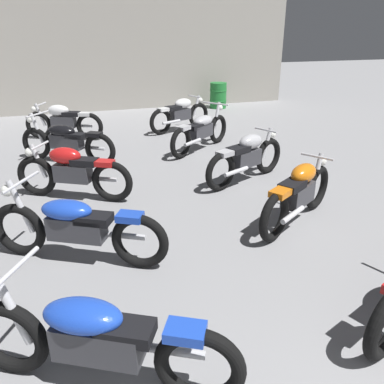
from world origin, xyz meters
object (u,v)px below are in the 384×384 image
motorcycle_right_row_3 (247,157)px  oil_drum (218,95)px  motorcycle_right_row_4 (201,130)px  motorcycle_left_row_1 (97,339)px  motorcycle_right_row_5 (180,114)px  motorcycle_left_row_4 (66,141)px  motorcycle_right_row_2 (299,193)px  motorcycle_left_row_2 (76,226)px  motorcycle_left_row_3 (72,171)px  motorcycle_left_row_5 (63,121)px

motorcycle_right_row_3 → oil_drum: motorcycle_right_row_3 is taller
motorcycle_right_row_4 → oil_drum: motorcycle_right_row_4 is taller
motorcycle_left_row_1 → motorcycle_right_row_5: (2.94, 7.62, 0.01)m
motorcycle_right_row_5 → motorcycle_right_row_3: bearing=-89.8°
motorcycle_left_row_1 → motorcycle_left_row_4: size_ratio=1.07×
motorcycle_right_row_2 → oil_drum: (2.19, 8.42, -0.03)m
motorcycle_left_row_2 → motorcycle_right_row_3: motorcycle_left_row_2 is taller
motorcycle_left_row_2 → motorcycle_right_row_4: 4.83m
motorcycle_left_row_1 → oil_drum: size_ratio=2.29×
motorcycle_right_row_3 → motorcycle_left_row_4: bearing=144.5°
motorcycle_left_row_1 → motorcycle_right_row_3: size_ratio=1.06×
motorcycle_right_row_4 → motorcycle_left_row_1: bearing=-116.4°
motorcycle_right_row_2 → motorcycle_right_row_3: bearing=88.9°
oil_drum → motorcycle_right_row_4: bearing=-116.2°
motorcycle_left_row_2 → motorcycle_left_row_4: (0.02, 3.89, 0.00)m
motorcycle_right_row_3 → motorcycle_right_row_5: bearing=90.2°
motorcycle_left_row_3 → motorcycle_left_row_5: size_ratio=0.96×
motorcycle_left_row_2 → oil_drum: size_ratio=2.29×
motorcycle_right_row_3 → motorcycle_right_row_5: 3.99m
motorcycle_left_row_5 → motorcycle_left_row_2: bearing=-90.1°
motorcycle_left_row_3 → motorcycle_right_row_3: 2.96m
motorcycle_left_row_3 → motorcycle_left_row_5: (-0.04, 3.88, 0.00)m
motorcycle_right_row_2 → oil_drum: 8.70m
motorcycle_left_row_1 → motorcycle_left_row_2: (-0.05, 1.87, 0.00)m
motorcycle_left_row_1 → motorcycle_left_row_5: bearing=90.3°
motorcycle_left_row_5 → motorcycle_right_row_5: (2.98, -0.06, 0.00)m
motorcycle_left_row_1 → motorcycle_left_row_2: size_ratio=1.00×
motorcycle_left_row_2 → motorcycle_left_row_5: size_ratio=1.06×
motorcycle_left_row_4 → motorcycle_right_row_3: (2.99, -2.13, 0.01)m
motorcycle_left_row_5 → motorcycle_right_row_5: bearing=-1.1°
motorcycle_right_row_2 → motorcycle_right_row_5: same height
motorcycle_left_row_1 → motorcycle_left_row_5: (-0.04, 7.68, 0.01)m
motorcycle_left_row_2 → motorcycle_left_row_5: bearing=89.9°
motorcycle_left_row_3 → motorcycle_right_row_3: same height
motorcycle_left_row_2 → oil_drum: motorcycle_left_row_2 is taller
motorcycle_right_row_4 → oil_drum: size_ratio=2.12×
oil_drum → motorcycle_left_row_3: bearing=-128.0°
motorcycle_right_row_2 → motorcycle_right_row_3: size_ratio=0.94×
motorcycle_right_row_3 → oil_drum: 7.04m
motorcycle_right_row_3 → motorcycle_left_row_1: bearing=-129.1°
motorcycle_right_row_3 → motorcycle_right_row_4: (-0.11, 2.10, -0.01)m
motorcycle_right_row_2 → motorcycle_right_row_4: 3.82m
oil_drum → motorcycle_left_row_2: bearing=-121.4°
motorcycle_left_row_5 → motorcycle_right_row_3: (3.00, -4.04, 0.00)m
motorcycle_right_row_4 → motorcycle_right_row_2: bearing=-88.9°
motorcycle_right_row_2 → motorcycle_left_row_1: bearing=-146.7°
motorcycle_right_row_3 → motorcycle_right_row_5: same height
motorcycle_left_row_3 → motorcycle_left_row_4: (-0.03, 1.96, -0.01)m
motorcycle_right_row_3 → motorcycle_left_row_2: bearing=-149.7°
motorcycle_right_row_3 → motorcycle_right_row_4: motorcycle_right_row_4 is taller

